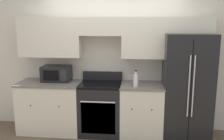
% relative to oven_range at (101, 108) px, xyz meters
% --- Properties ---
extents(wall_back, '(8.00, 0.39, 2.60)m').
position_rel_oven_range_xyz_m(wall_back, '(0.22, 0.28, 0.99)').
color(wall_back, beige).
rests_on(wall_back, ground_plane).
extents(lower_cabinets_left, '(1.15, 0.64, 0.93)m').
position_rel_oven_range_xyz_m(lower_cabinets_left, '(-0.93, 0.00, -0.00)').
color(lower_cabinets_left, beige).
rests_on(lower_cabinets_left, ground_plane).
extents(lower_cabinets_right, '(0.76, 0.64, 0.93)m').
position_rel_oven_range_xyz_m(lower_cabinets_right, '(0.74, 0.00, -0.00)').
color(lower_cabinets_right, beige).
rests_on(lower_cabinets_right, ground_plane).
extents(oven_range, '(0.74, 0.65, 1.09)m').
position_rel_oven_range_xyz_m(oven_range, '(0.00, 0.00, 0.00)').
color(oven_range, black).
rests_on(oven_range, ground_plane).
extents(refrigerator, '(0.81, 0.80, 1.83)m').
position_rel_oven_range_xyz_m(refrigerator, '(1.51, 0.07, 0.44)').
color(refrigerator, black).
rests_on(refrigerator, ground_plane).
extents(microwave, '(0.51, 0.35, 0.28)m').
position_rel_oven_range_xyz_m(microwave, '(-0.84, 0.11, 0.60)').
color(microwave, black).
rests_on(microwave, lower_cabinets_left).
extents(bottle, '(0.08, 0.08, 0.29)m').
position_rel_oven_range_xyz_m(bottle, '(0.63, -0.15, 0.58)').
color(bottle, silver).
rests_on(bottle, lower_cabinets_right).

